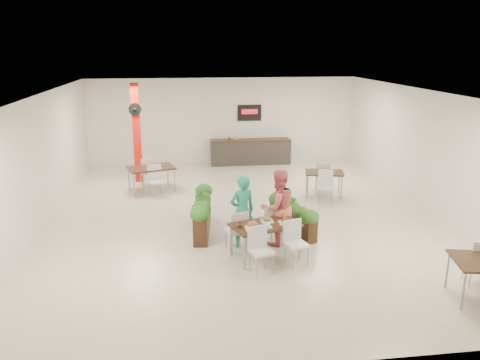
# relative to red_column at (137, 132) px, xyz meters

# --- Properties ---
(ground) EXTENTS (12.00, 12.00, 0.00)m
(ground) POSITION_rel_red_column_xyz_m (3.00, -3.79, -1.64)
(ground) COLOR beige
(ground) RESTS_ON ground
(room_shell) EXTENTS (10.10, 12.10, 3.22)m
(room_shell) POSITION_rel_red_column_xyz_m (3.00, -3.79, 0.36)
(room_shell) COLOR white
(room_shell) RESTS_ON ground
(red_column) EXTENTS (0.40, 0.41, 3.20)m
(red_column) POSITION_rel_red_column_xyz_m (0.00, 0.00, 0.00)
(red_column) COLOR red
(red_column) RESTS_ON ground
(service_counter) EXTENTS (3.00, 0.64, 2.20)m
(service_counter) POSITION_rel_red_column_xyz_m (4.00, 1.86, -1.15)
(service_counter) COLOR #282624
(service_counter) RESTS_ON ground
(main_table) EXTENTS (1.65, 1.91, 0.92)m
(main_table) POSITION_rel_red_column_xyz_m (3.07, -6.26, -1.01)
(main_table) COLOR black
(main_table) RESTS_ON ground
(diner_man) EXTENTS (0.69, 0.55, 1.63)m
(diner_man) POSITION_rel_red_column_xyz_m (2.68, -5.60, -0.83)
(diner_man) COLOR teal
(diner_man) RESTS_ON ground
(diner_woman) EXTENTS (1.00, 0.88, 1.73)m
(diner_woman) POSITION_rel_red_column_xyz_m (3.48, -5.60, -0.78)
(diner_woman) COLOR #E8676C
(diner_woman) RESTS_ON ground
(planter_left) EXTENTS (0.58, 2.02, 1.06)m
(planter_left) POSITION_rel_red_column_xyz_m (1.85, -4.65, -1.12)
(planter_left) COLOR black
(planter_left) RESTS_ON ground
(planter_right) EXTENTS (0.89, 1.61, 0.88)m
(planter_right) POSITION_rel_red_column_xyz_m (3.98, -4.99, -1.17)
(planter_right) COLOR black
(planter_right) RESTS_ON ground
(side_table_a) EXTENTS (1.57, 1.67, 0.92)m
(side_table_a) POSITION_rel_red_column_xyz_m (0.46, -1.12, -1.00)
(side_table_a) COLOR black
(side_table_a) RESTS_ON ground
(side_table_b) EXTENTS (1.23, 1.67, 0.92)m
(side_table_b) POSITION_rel_red_column_xyz_m (5.56, -2.34, -1.02)
(side_table_b) COLOR black
(side_table_b) RESTS_ON ground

